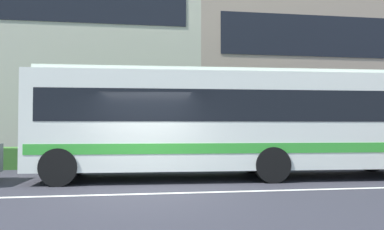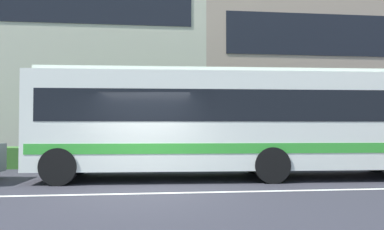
{
  "view_description": "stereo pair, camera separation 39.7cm",
  "coord_description": "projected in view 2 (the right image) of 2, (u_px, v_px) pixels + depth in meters",
  "views": [
    {
      "loc": [
        -0.21,
        -8.77,
        1.56
      ],
      "look_at": [
        1.41,
        2.32,
        1.91
      ],
      "focal_mm": 34.94,
      "sensor_mm": 36.0,
      "label": 1
    },
    {
      "loc": [
        0.18,
        -8.82,
        1.56
      ],
      "look_at": [
        1.41,
        2.32,
        1.91
      ],
      "focal_mm": 34.94,
      "sensor_mm": 36.0,
      "label": 2
    }
  ],
  "objects": [
    {
      "name": "transit_bus",
      "position": [
        237.0,
        119.0,
        11.43
      ],
      "size": [
        12.15,
        2.98,
        3.23
      ],
      "color": "silver",
      "rests_on": "ground_plane"
    },
    {
      "name": "apartment_block_left",
      "position": [
        38.0,
        40.0,
        22.78
      ],
      "size": [
        19.3,
        10.02,
        13.74
      ],
      "color": "#BCBB9F",
      "rests_on": "ground_plane"
    },
    {
      "name": "apartment_block_right",
      "position": [
        381.0,
        68.0,
        25.18
      ],
      "size": [
        25.33,
        10.02,
        11.0
      ],
      "color": "tan",
      "rests_on": "ground_plane"
    },
    {
      "name": "ground_plane",
      "position": [
        143.0,
        194.0,
        8.69
      ],
      "size": [
        160.0,
        160.0,
        0.0
      ],
      "primitive_type": "plane",
      "color": "#2D2D35"
    },
    {
      "name": "lane_centre_line",
      "position": [
        143.0,
        194.0,
        8.69
      ],
      "size": [
        60.0,
        0.16,
        0.01
      ],
      "primitive_type": "cube",
      "color": "silver",
      "rests_on": "ground_plane"
    },
    {
      "name": "hedge_row_far",
      "position": [
        102.0,
        157.0,
        14.57
      ],
      "size": [
        15.23,
        1.1,
        0.78
      ],
      "primitive_type": "cube",
      "color": "#3B732C",
      "rests_on": "ground_plane"
    }
  ]
}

